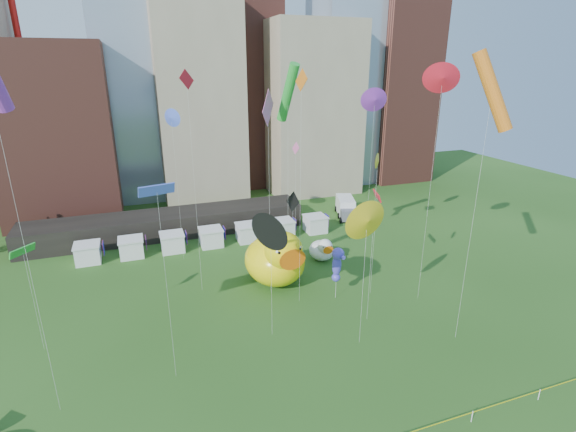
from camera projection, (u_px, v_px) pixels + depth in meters
name	position (u px, v px, depth m)	size (l,w,h in m)	color
skyline	(184.00, 73.00, 73.17)	(101.00, 23.00, 68.00)	brown
pavilion	(168.00, 224.00, 60.85)	(38.00, 6.00, 3.20)	black
vendor_tents	(211.00, 238.00, 57.30)	(33.24, 2.80, 2.40)	white
big_duck	(276.00, 258.00, 46.54)	(7.04, 9.06, 6.77)	yellow
small_duck	(322.00, 250.00, 52.88)	(3.00, 4.02, 3.09)	white
seahorse_green	(273.00, 244.00, 47.21)	(1.77, 1.98, 6.01)	silver
seahorse_purple	(337.00, 262.00, 43.33)	(1.44, 1.70, 5.66)	silver
box_truck	(346.00, 207.00, 68.42)	(4.40, 7.12, 2.85)	white
kite_0	(443.00, 78.00, 37.57)	(2.62, 0.42, 23.02)	silver
kite_1	(296.00, 154.00, 49.93)	(0.32, 1.52, 14.48)	silver
kite_2	(271.00, 231.00, 35.48)	(1.52, 2.98, 11.44)	silver
kite_3	(288.00, 93.00, 40.96)	(1.64, 3.42, 23.08)	silver
kite_4	(367.00, 221.00, 33.85)	(3.01, 1.39, 12.81)	silver
kite_5	(157.00, 192.00, 28.60)	(2.43, 0.93, 15.37)	silver
kite_6	(492.00, 91.00, 31.30)	(3.21, 3.10, 23.93)	silver
kite_8	(377.00, 196.00, 42.26)	(1.11, 2.44, 11.08)	silver
kite_10	(293.00, 203.00, 46.72)	(0.67, 2.35, 10.03)	silver
kite_11	(23.00, 251.00, 33.71)	(1.68, 1.83, 9.44)	silver
kite_12	(378.00, 162.00, 35.96)	(0.95, 1.08, 15.89)	silver
kite_13	(171.00, 118.00, 48.05)	(1.18, 1.90, 18.21)	silver
kite_14	(301.00, 92.00, 37.30)	(0.39, 1.89, 22.51)	silver
kite_15	(375.00, 100.00, 45.55)	(2.48, 0.80, 20.53)	silver
kite_16	(187.00, 92.00, 39.43)	(1.47, 1.14, 22.46)	silver
kite_17	(268.00, 111.00, 39.76)	(1.96, 2.78, 20.74)	silver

